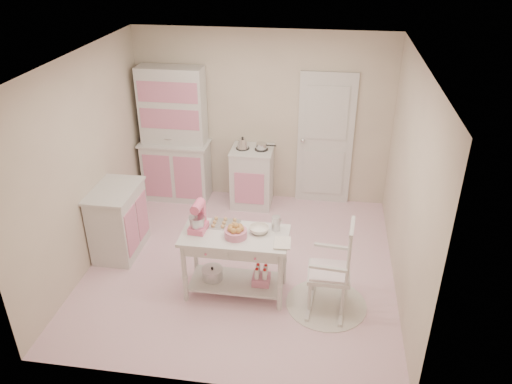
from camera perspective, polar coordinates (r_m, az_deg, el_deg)
room_shell at (r=5.64m, az=-1.88°, el=5.35°), size 3.84×3.84×2.62m
door at (r=7.53m, az=7.92°, el=5.91°), size 0.82×0.05×2.04m
hutch at (r=7.66m, az=-9.36°, el=6.38°), size 1.06×0.50×2.08m
stove at (r=7.59m, az=-0.44°, el=1.76°), size 0.62×0.57×0.92m
base_cabinet at (r=6.70m, az=-15.46°, el=-3.19°), size 0.54×0.84×0.92m
lace_rug at (r=5.90m, az=8.02°, el=-12.56°), size 0.92×0.92×0.01m
rocking_chair at (r=5.57m, az=8.40°, el=-8.30°), size 0.54×0.76×1.10m
work_table at (r=5.79m, az=-2.35°, el=-8.17°), size 1.20×0.60×0.80m
stand_mixer at (r=5.58m, az=-6.67°, el=-2.90°), size 0.22×0.29×0.34m
cookie_tray at (r=5.74m, az=-3.57°, el=-3.69°), size 0.34×0.24×0.02m
bread_basket at (r=5.50m, az=-2.33°, el=-4.75°), size 0.25×0.25×0.09m
mixing_bowl at (r=5.58m, az=0.35°, el=-4.32°), size 0.22×0.22×0.07m
metal_pitcher at (r=5.60m, az=2.29°, el=-3.60°), size 0.10×0.10×0.17m
recipe_book at (r=5.41m, az=2.05°, el=-5.81°), size 0.19×0.25×0.02m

